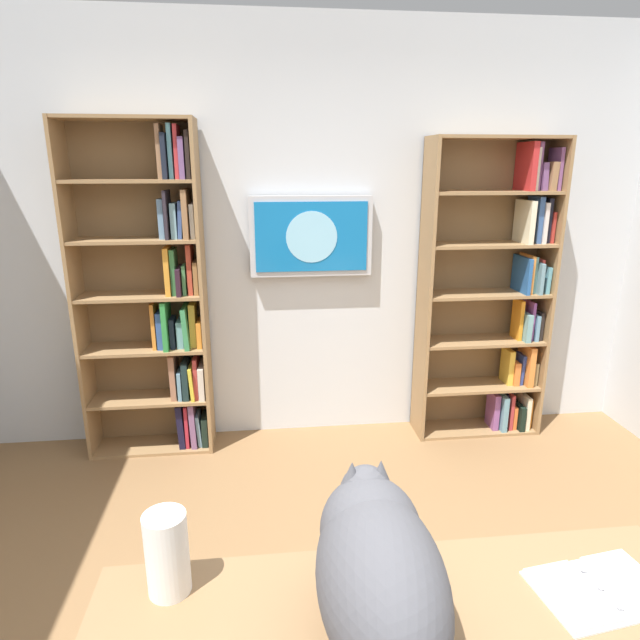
# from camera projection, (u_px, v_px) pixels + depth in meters

# --- Properties ---
(wall_back) EXTENTS (4.52, 0.06, 2.70)m
(wall_back) POSITION_uv_depth(u_px,v_px,m) (316.00, 239.00, 3.54)
(wall_back) COLOR silver
(wall_back) RESTS_ON ground
(bookshelf_left) EXTENTS (0.85, 0.28, 1.99)m
(bookshelf_left) POSITION_uv_depth(u_px,v_px,m) (498.00, 295.00, 3.61)
(bookshelf_left) COLOR #937047
(bookshelf_left) RESTS_ON ground
(bookshelf_right) EXTENTS (0.78, 0.28, 2.08)m
(bookshelf_right) POSITION_uv_depth(u_px,v_px,m) (158.00, 300.00, 3.36)
(bookshelf_right) COLOR #937047
(bookshelf_right) RESTS_ON ground
(wall_mounted_tv) EXTENTS (0.79, 0.07, 0.51)m
(wall_mounted_tv) POSITION_uv_depth(u_px,v_px,m) (311.00, 236.00, 3.44)
(wall_mounted_tv) COLOR #B7B7BC
(cat) EXTENTS (0.29, 0.66, 0.37)m
(cat) POSITION_uv_depth(u_px,v_px,m) (377.00, 565.00, 1.23)
(cat) COLOR #4C4C51
(cat) RESTS_ON desk
(open_binder) EXTENTS (0.36, 0.26, 0.02)m
(open_binder) POSITION_uv_depth(u_px,v_px,m) (601.00, 589.00, 1.39)
(open_binder) COLOR white
(open_binder) RESTS_ON desk
(paper_towel_roll) EXTENTS (0.11, 0.11, 0.23)m
(paper_towel_roll) POSITION_uv_depth(u_px,v_px,m) (167.00, 553.00, 1.37)
(paper_towel_roll) COLOR white
(paper_towel_roll) RESTS_ON desk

